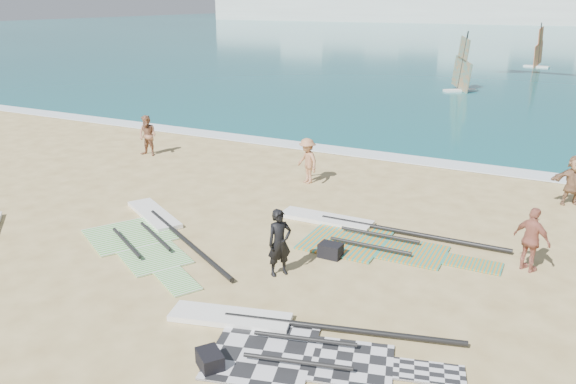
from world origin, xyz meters
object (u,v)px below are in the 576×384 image
at_px(gear_bag_near, 331,250).
at_px(person_wetsuit, 280,243).
at_px(rig_grey, 281,338).
at_px(rig_orange, 363,234).
at_px(gear_bag_far, 210,360).
at_px(rig_green, 152,233).
at_px(beachgoer_mid, 307,161).
at_px(beachgoer_back, 532,240).
at_px(beachgoer_left, 148,136).
at_px(beachgoer_right, 573,180).

distance_m(gear_bag_near, person_wetsuit, 1.69).
relative_size(rig_grey, rig_orange, 0.92).
bearing_deg(gear_bag_near, gear_bag_far, -91.05).
relative_size(rig_green, beachgoer_mid, 3.56).
bearing_deg(beachgoer_mid, person_wetsuit, -37.98).
xyz_separation_m(gear_bag_far, beachgoer_mid, (-3.01, 10.24, 0.64)).
bearing_deg(gear_bag_far, person_wetsuit, 99.16).
bearing_deg(rig_grey, gear_bag_near, 84.16).
distance_m(rig_orange, beachgoer_mid, 4.92).
height_order(rig_grey, person_wetsuit, person_wetsuit).
xyz_separation_m(person_wetsuit, beachgoer_back, (5.15, 2.88, -0.02)).
height_order(rig_green, beachgoer_left, beachgoer_left).
relative_size(gear_bag_far, person_wetsuit, 0.33).
relative_size(gear_bag_far, beachgoer_right, 0.34).
height_order(gear_bag_near, beachgoer_right, beachgoer_right).
height_order(beachgoer_left, beachgoer_back, beachgoer_left).
height_order(gear_bag_near, beachgoer_left, beachgoer_left).
bearing_deg(rig_grey, beachgoer_left, 125.07).
xyz_separation_m(gear_bag_near, person_wetsuit, (-0.69, -1.41, 0.63)).
bearing_deg(beachgoer_left, rig_green, -52.86).
relative_size(rig_orange, gear_bag_far, 12.08).
bearing_deg(beachgoer_mid, rig_green, -74.60).
distance_m(gear_bag_near, beachgoer_right, 8.70).
xyz_separation_m(rig_grey, gear_bag_far, (-0.71, -1.31, 0.11)).
height_order(rig_green, beachgoer_mid, beachgoer_mid).
bearing_deg(beachgoer_back, beachgoer_left, 12.74).
bearing_deg(rig_orange, gear_bag_far, -93.53).
distance_m(rig_grey, beachgoer_back, 6.56).
height_order(rig_grey, gear_bag_near, gear_bag_near).
bearing_deg(rig_grey, rig_green, 137.66).
height_order(beachgoer_left, beachgoer_right, beachgoer_left).
relative_size(beachgoer_left, beachgoer_right, 1.04).
distance_m(gear_bag_near, beachgoer_mid, 6.04).
height_order(rig_orange, beachgoer_back, beachgoer_back).
bearing_deg(rig_orange, rig_green, -153.95).
relative_size(beachgoer_mid, beachgoer_right, 1.01).
relative_size(rig_orange, beachgoer_right, 4.05).
relative_size(rig_green, gear_bag_far, 10.68).
distance_m(person_wetsuit, beachgoer_left, 11.98).
xyz_separation_m(rig_orange, beachgoer_back, (4.20, -0.15, 0.74)).
xyz_separation_m(gear_bag_far, person_wetsuit, (-0.59, 3.69, 0.65)).
bearing_deg(person_wetsuit, beachgoer_back, -23.88).
relative_size(gear_bag_near, gear_bag_far, 1.04).
distance_m(rig_grey, beachgoer_left, 14.49).
bearing_deg(rig_green, gear_bag_near, 40.69).
distance_m(rig_grey, beachgoer_mid, 9.71).
relative_size(rig_grey, gear_bag_far, 11.06).
bearing_deg(beachgoer_left, beachgoer_right, 1.51).
xyz_separation_m(beachgoer_mid, beachgoer_right, (8.29, 1.81, -0.00)).
distance_m(gear_bag_far, person_wetsuit, 3.79).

